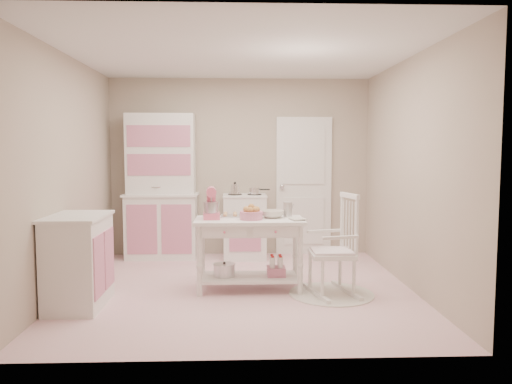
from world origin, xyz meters
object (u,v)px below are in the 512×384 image
at_px(stove, 245,226).
at_px(stand_mixer, 211,204).
at_px(rocking_chair, 332,244).
at_px(work_table, 249,254).
at_px(hutch, 161,186).
at_px(base_cabinet, 78,261).
at_px(bread_basket, 251,215).

distance_m(stove, stand_mixer, 1.75).
bearing_deg(rocking_chair, stand_mixer, 156.02).
bearing_deg(stand_mixer, stove, 72.58).
bearing_deg(rocking_chair, stove, 102.30).
bearing_deg(work_table, stand_mixer, 177.27).
distance_m(hutch, base_cabinet, 2.34).
bearing_deg(work_table, hutch, 125.81).
bearing_deg(base_cabinet, stand_mixer, 22.52).
distance_m(stove, bread_basket, 1.74).
relative_size(rocking_chair, bread_basket, 4.40).
height_order(hutch, stand_mixer, hutch).
height_order(stove, base_cabinet, same).
distance_m(work_table, bread_basket, 0.45).
distance_m(hutch, work_table, 2.19).
distance_m(stove, work_table, 1.65).
bearing_deg(stove, stand_mixer, -103.65).
relative_size(hutch, stove, 2.26).
bearing_deg(rocking_chair, work_table, 152.51).
relative_size(stand_mixer, bread_basket, 1.36).
relative_size(base_cabinet, bread_basket, 3.68).
xyz_separation_m(work_table, bread_basket, (0.02, -0.05, 0.45)).
bearing_deg(stand_mixer, bread_basket, -12.81).
relative_size(hutch, stand_mixer, 6.12).
relative_size(stove, rocking_chair, 0.84).
bearing_deg(base_cabinet, rocking_chair, 6.61).
xyz_separation_m(stove, rocking_chair, (0.91, -1.86, 0.09)).
relative_size(stove, base_cabinet, 1.00).
xyz_separation_m(base_cabinet, bread_basket, (1.74, 0.47, 0.39)).
relative_size(stove, work_table, 0.77).
relative_size(rocking_chair, stand_mixer, 3.24).
height_order(hutch, work_table, hutch).
xyz_separation_m(hutch, stand_mixer, (0.80, -1.68, -0.07)).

